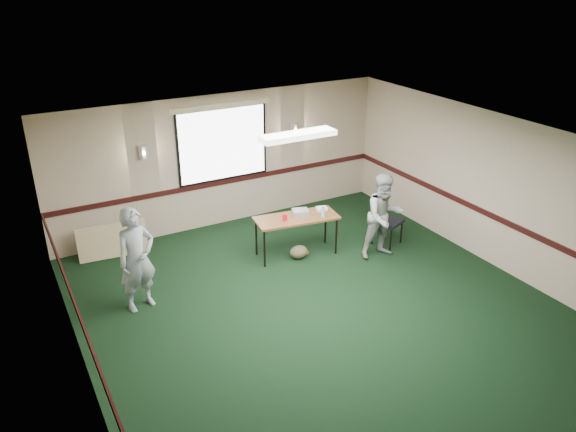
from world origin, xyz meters
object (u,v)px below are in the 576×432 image
conference_chair (384,215)px  person_left (137,259)px  projector (300,212)px  folding_table (296,220)px  person_right (384,216)px

conference_chair → person_left: bearing=157.8°
projector → conference_chair: 1.67m
folding_table → projector: size_ratio=5.57×
folding_table → person_left: bearing=-165.3°
folding_table → conference_chair: bearing=-4.2°
folding_table → person_left: 3.03m
person_right → conference_chair: bearing=56.8°
person_left → projector: bearing=-7.3°
person_left → folding_table: bearing=-8.1°
conference_chair → person_right: person_right is taller
conference_chair → person_left: size_ratio=0.58×
folding_table → person_right: size_ratio=0.99×
folding_table → projector: 0.17m
conference_chair → projector: bearing=143.0°
projector → person_left: person_left is taller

